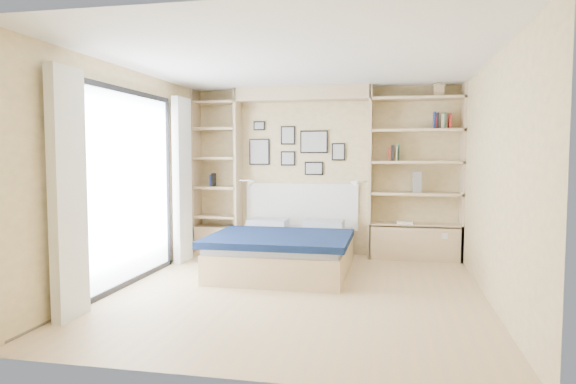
# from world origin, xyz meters

# --- Properties ---
(ground) EXTENTS (4.50, 4.50, 0.00)m
(ground) POSITION_xyz_m (0.00, 0.00, 0.00)
(ground) COLOR tan
(ground) RESTS_ON ground
(room_shell) EXTENTS (4.50, 4.50, 4.50)m
(room_shell) POSITION_xyz_m (-0.39, 1.52, 1.08)
(room_shell) COLOR #E3C486
(room_shell) RESTS_ON ground
(bed) EXTENTS (1.72, 2.27, 1.07)m
(bed) POSITION_xyz_m (-0.34, 1.04, 0.28)
(bed) COLOR tan
(bed) RESTS_ON ground
(photo_gallery) EXTENTS (1.48, 0.02, 0.82)m
(photo_gallery) POSITION_xyz_m (-0.45, 2.22, 1.60)
(photo_gallery) COLOR black
(photo_gallery) RESTS_ON ground
(reading_lamps) EXTENTS (1.92, 0.12, 0.15)m
(reading_lamps) POSITION_xyz_m (-0.30, 2.00, 1.10)
(reading_lamps) COLOR silver
(reading_lamps) RESTS_ON ground
(shelf_decor) EXTENTS (3.54, 0.23, 2.03)m
(shelf_decor) POSITION_xyz_m (1.23, 2.07, 1.73)
(shelf_decor) COLOR maroon
(shelf_decor) RESTS_ON ground
(deck) EXTENTS (3.20, 4.00, 0.05)m
(deck) POSITION_xyz_m (-3.60, 0.00, 0.00)
(deck) COLOR #635A49
(deck) RESTS_ON ground
(deck_chair) EXTENTS (0.83, 1.01, 0.88)m
(deck_chair) POSITION_xyz_m (-3.58, 0.40, 0.42)
(deck_chair) COLOR tan
(deck_chair) RESTS_ON ground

